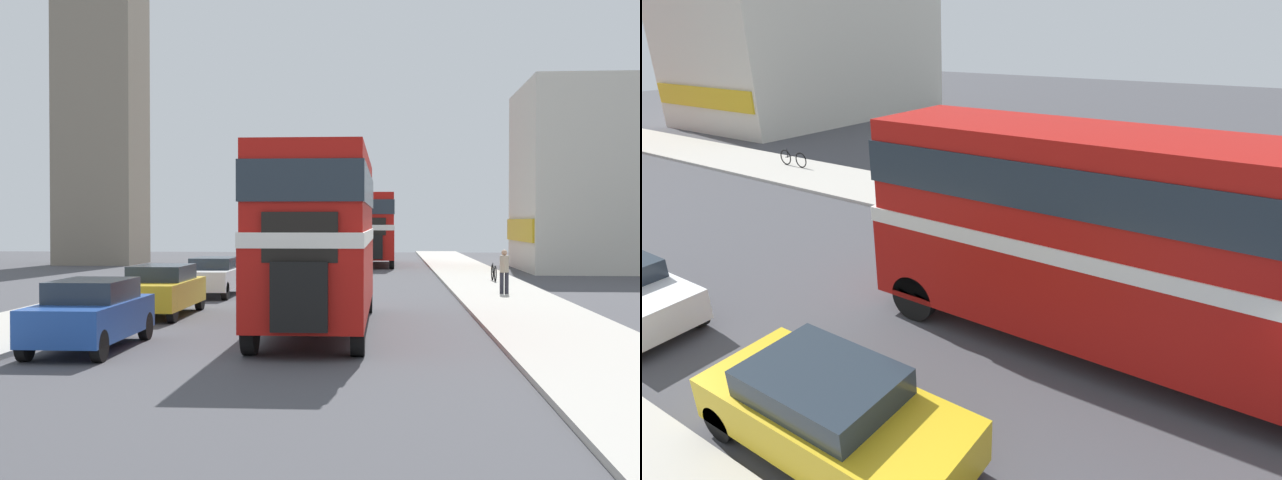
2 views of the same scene
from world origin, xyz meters
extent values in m
cube|color=#B2140F|center=(0.88, 3.76, 1.36)|extent=(2.49, 10.43, 1.70)
cube|color=white|center=(0.88, 3.76, 2.36)|extent=(2.51, 10.48, 0.31)
cube|color=#B2140F|center=(0.88, 3.76, 3.45)|extent=(2.44, 10.22, 1.86)
cube|color=#232D38|center=(0.88, 3.76, 3.54)|extent=(2.51, 10.32, 0.84)
cylinder|color=black|center=(-0.22, 8.01, 0.53)|extent=(0.28, 1.07, 1.07)
cylinder|color=black|center=(1.98, 8.01, 0.53)|extent=(0.28, 1.07, 1.07)
cube|color=gold|center=(-3.97, 6.65, 0.65)|extent=(1.75, 4.41, 0.73)
cube|color=#232D38|center=(-3.97, 6.83, 1.24)|extent=(1.54, 2.29, 0.44)
cylinder|color=black|center=(-3.19, 4.89, 0.32)|extent=(0.20, 0.64, 0.64)
cylinder|color=black|center=(-4.74, 8.40, 0.32)|extent=(0.20, 0.64, 0.64)
cylinder|color=black|center=(-3.19, 8.40, 0.32)|extent=(0.20, 0.64, 0.64)
cylinder|color=black|center=(-3.04, 11.83, 0.32)|extent=(0.20, 0.64, 0.64)
cylinder|color=#282833|center=(6.69, 13.90, 0.51)|extent=(0.14, 0.14, 0.77)
cylinder|color=#282833|center=(6.87, 13.90, 0.51)|extent=(0.14, 0.14, 0.77)
cylinder|color=tan|center=(6.78, 13.90, 1.20)|extent=(0.32, 0.32, 0.61)
sphere|color=tan|center=(6.78, 13.90, 1.61)|extent=(0.21, 0.21, 0.21)
torus|color=black|center=(7.22, 20.31, 0.48)|extent=(0.05, 0.71, 0.71)
torus|color=black|center=(7.22, 21.36, 0.48)|extent=(0.05, 0.71, 0.71)
cylinder|color=black|center=(7.22, 20.83, 0.62)|extent=(0.04, 1.06, 0.34)
cylinder|color=black|center=(7.22, 21.21, 0.69)|extent=(0.04, 0.04, 0.43)
cube|color=beige|center=(19.03, 31.76, 5.12)|extent=(18.12, 9.98, 10.24)
cube|color=gold|center=(9.91, 31.76, 2.25)|extent=(0.12, 9.48, 1.23)
camera|label=1|loc=(2.59, -18.59, 2.73)|focal=50.00mm
camera|label=2|loc=(-7.86, 1.91, 6.01)|focal=28.00mm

